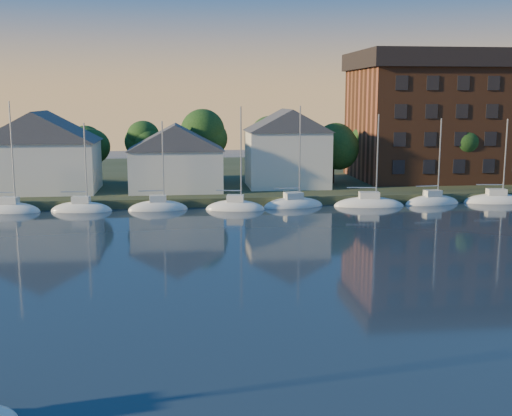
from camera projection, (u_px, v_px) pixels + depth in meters
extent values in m
cube|color=#303921|center=(217.00, 179.00, 96.91)|extent=(160.00, 50.00, 2.00)
cube|color=brown|center=(229.00, 204.00, 74.40)|extent=(120.00, 3.00, 1.00)
cube|color=silver|center=(42.00, 167.00, 77.07)|extent=(13.00, 9.00, 6.00)
cube|color=silver|center=(176.00, 170.00, 78.01)|extent=(11.00, 8.00, 5.00)
cube|color=silver|center=(287.00, 159.00, 81.41)|extent=(10.00, 8.00, 7.00)
cube|color=brown|center=(464.00, 124.00, 89.58)|extent=(30.00, 16.00, 15.00)
cube|color=black|center=(467.00, 61.00, 88.10)|extent=(31.00, 17.00, 2.40)
cylinder|color=#39251A|center=(19.00, 173.00, 81.72)|extent=(0.50, 0.50, 3.50)
sphere|color=#163513|center=(17.00, 138.00, 80.97)|extent=(5.40, 5.40, 5.40)
cylinder|color=#39251A|center=(83.00, 172.00, 82.64)|extent=(0.50, 0.50, 3.50)
sphere|color=#163513|center=(81.00, 137.00, 81.88)|extent=(5.40, 5.40, 5.40)
cylinder|color=#39251A|center=(146.00, 171.00, 83.56)|extent=(0.50, 0.50, 3.50)
sphere|color=#163513|center=(145.00, 137.00, 82.80)|extent=(5.40, 5.40, 5.40)
cylinder|color=#39251A|center=(207.00, 170.00, 84.47)|extent=(0.50, 0.50, 3.50)
sphere|color=#163513|center=(207.00, 136.00, 83.72)|extent=(5.40, 5.40, 5.40)
cylinder|color=#39251A|center=(267.00, 169.00, 85.39)|extent=(0.50, 0.50, 3.50)
sphere|color=#163513|center=(267.00, 136.00, 84.63)|extent=(5.40, 5.40, 5.40)
cylinder|color=#39251A|center=(326.00, 169.00, 86.31)|extent=(0.50, 0.50, 3.50)
sphere|color=#163513|center=(327.00, 136.00, 85.55)|extent=(5.40, 5.40, 5.40)
cylinder|color=#39251A|center=(384.00, 168.00, 87.22)|extent=(0.50, 0.50, 3.50)
sphere|color=#163513|center=(385.00, 135.00, 86.47)|extent=(5.40, 5.40, 5.40)
cylinder|color=#39251A|center=(440.00, 167.00, 88.14)|extent=(0.50, 0.50, 3.50)
sphere|color=#163513|center=(441.00, 135.00, 87.38)|extent=(5.40, 5.40, 5.40)
cylinder|color=#39251A|center=(495.00, 166.00, 89.06)|extent=(0.50, 0.50, 3.50)
sphere|color=#163513|center=(497.00, 134.00, 88.30)|extent=(5.40, 5.40, 5.40)
ellipsoid|color=white|center=(8.00, 213.00, 68.72)|extent=(7.50, 2.40, 2.20)
cube|color=silver|center=(7.00, 201.00, 68.50)|extent=(2.10, 1.32, 0.70)
cylinder|color=#A5A8AD|center=(11.00, 157.00, 67.79)|extent=(0.16, 0.16, 10.00)
ellipsoid|color=white|center=(84.00, 211.00, 69.63)|extent=(7.50, 2.40, 2.20)
cube|color=silver|center=(83.00, 200.00, 69.41)|extent=(2.10, 1.32, 0.70)
cylinder|color=#A5A8AD|center=(88.00, 157.00, 68.71)|extent=(0.16, 0.16, 10.00)
cylinder|color=#A5A8AD|center=(75.00, 192.00, 69.17)|extent=(3.15, 0.12, 0.12)
ellipsoid|color=white|center=(158.00, 210.00, 70.55)|extent=(7.50, 2.40, 2.20)
cube|color=silver|center=(158.00, 198.00, 70.33)|extent=(2.10, 1.32, 0.70)
cylinder|color=#A5A8AD|center=(164.00, 156.00, 69.62)|extent=(0.16, 0.16, 10.00)
cylinder|color=#A5A8AD|center=(150.00, 191.00, 70.09)|extent=(3.15, 0.12, 0.12)
ellipsoid|color=white|center=(231.00, 208.00, 71.47)|extent=(7.50, 2.40, 2.20)
cube|color=silver|center=(230.00, 197.00, 71.25)|extent=(2.10, 1.32, 0.70)
cylinder|color=#A5A8AD|center=(237.00, 155.00, 70.54)|extent=(0.16, 0.16, 10.00)
cylinder|color=#A5A8AD|center=(223.00, 189.00, 71.01)|extent=(3.15, 0.12, 0.12)
ellipsoid|color=white|center=(301.00, 207.00, 72.38)|extent=(7.50, 2.40, 2.20)
cube|color=silver|center=(301.00, 196.00, 72.16)|extent=(2.10, 1.32, 0.70)
cylinder|color=#A5A8AD|center=(308.00, 154.00, 71.46)|extent=(0.16, 0.16, 10.00)
cylinder|color=#A5A8AD|center=(294.00, 188.00, 71.92)|extent=(3.15, 0.12, 0.12)
ellipsoid|color=white|center=(370.00, 206.00, 73.30)|extent=(7.50, 2.40, 2.20)
cube|color=silver|center=(370.00, 194.00, 73.08)|extent=(2.10, 1.32, 0.70)
cylinder|color=#A5A8AD|center=(378.00, 154.00, 72.37)|extent=(0.16, 0.16, 10.00)
cylinder|color=#A5A8AD|center=(363.00, 187.00, 72.84)|extent=(3.15, 0.12, 0.12)
ellipsoid|color=white|center=(437.00, 204.00, 74.22)|extent=(7.50, 2.40, 2.20)
cube|color=silver|center=(438.00, 193.00, 74.00)|extent=(2.10, 1.32, 0.70)
cylinder|color=#A5A8AD|center=(446.00, 153.00, 73.29)|extent=(0.16, 0.16, 10.00)
cylinder|color=#A5A8AD|center=(431.00, 186.00, 73.76)|extent=(3.15, 0.12, 0.12)
ellipsoid|color=white|center=(503.00, 203.00, 75.13)|extent=(7.50, 2.40, 2.20)
cube|color=silver|center=(503.00, 192.00, 74.91)|extent=(2.10, 1.32, 0.70)
cylinder|color=#A5A8AD|center=(512.00, 152.00, 74.21)|extent=(0.16, 0.16, 10.00)
cylinder|color=#A5A8AD|center=(497.00, 185.00, 74.67)|extent=(3.15, 0.12, 0.12)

